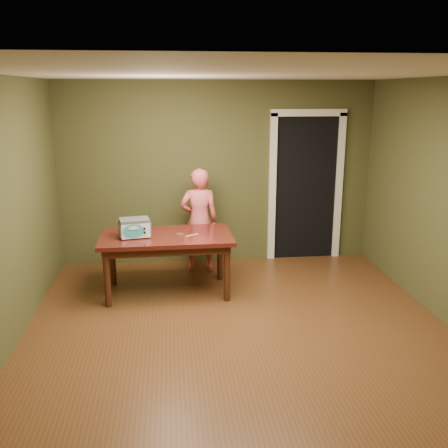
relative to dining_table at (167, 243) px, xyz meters
name	(u,v)px	position (x,y,z in m)	size (l,w,h in m)	color
floor	(242,339)	(0.74, -1.32, -0.65)	(5.00, 5.00, 0.00)	#5D311A
room_shell	(243,173)	(0.74, -1.32, 1.06)	(4.52, 5.02, 2.61)	#414324
doorway	(300,185)	(2.04, 1.47, 0.41)	(1.10, 0.66, 2.25)	black
dining_table	(167,243)	(0.00, 0.00, 0.00)	(1.62, 0.93, 0.75)	#3D110D
toy_oven	(135,227)	(-0.37, -0.06, 0.22)	(0.40, 0.31, 0.23)	#4C4F54
baking_pan	(180,234)	(0.16, -0.04, 0.11)	(0.10, 0.10, 0.02)	silver
spatula	(192,235)	(0.31, -0.07, 0.10)	(0.18, 0.03, 0.01)	tan
child	(199,220)	(0.45, 0.75, 0.07)	(0.53, 0.35, 1.45)	#E96066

